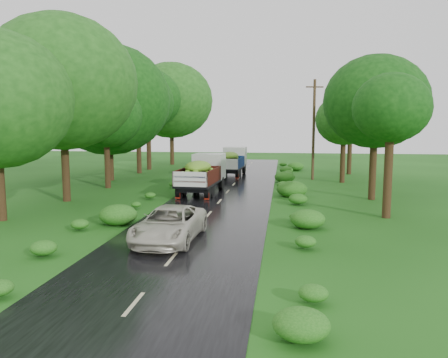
% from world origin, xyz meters
% --- Properties ---
extents(ground, '(120.00, 120.00, 0.00)m').
position_xyz_m(ground, '(0.00, 0.00, 0.00)').
color(ground, '#15440E').
rests_on(ground, ground).
extents(road, '(6.50, 80.00, 0.02)m').
position_xyz_m(road, '(0.00, 5.00, 0.01)').
color(road, black).
rests_on(road, ground).
extents(road_lines, '(0.12, 69.60, 0.00)m').
position_xyz_m(road_lines, '(0.00, 6.00, 0.02)').
color(road_lines, '#BFB78C').
rests_on(road_lines, road).
extents(truck_near, '(2.62, 6.48, 2.67)m').
position_xyz_m(truck_near, '(-1.66, 15.24, 1.51)').
color(truck_near, black).
rests_on(truck_near, ground).
extents(truck_far, '(2.47, 6.28, 2.60)m').
position_xyz_m(truck_far, '(-0.91, 26.33, 1.47)').
color(truck_far, black).
rests_on(truck_far, ground).
extents(car, '(2.48, 5.12, 1.40)m').
position_xyz_m(car, '(-0.71, 2.45, 0.72)').
color(car, beige).
rests_on(car, road).
extents(utility_pole, '(1.51, 0.41, 8.69)m').
position_xyz_m(utility_pole, '(6.53, 24.00, 4.48)').
color(utility_pole, '#382616').
rests_on(utility_pole, ground).
extents(trees_left, '(6.03, 35.45, 9.67)m').
position_xyz_m(trees_left, '(-10.05, 21.64, 6.92)').
color(trees_left, black).
rests_on(trees_left, ground).
extents(trees_right, '(4.69, 23.44, 7.91)m').
position_xyz_m(trees_right, '(9.64, 19.01, 5.73)').
color(trees_right, black).
rests_on(trees_right, ground).
extents(shrubs, '(11.90, 44.00, 0.70)m').
position_xyz_m(shrubs, '(0.00, 14.00, 0.35)').
color(shrubs, '#175514').
rests_on(shrubs, ground).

